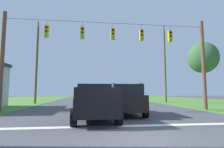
{
  "coord_description": "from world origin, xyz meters",
  "views": [
    {
      "loc": [
        -1.64,
        -5.88,
        1.51
      ],
      "look_at": [
        -0.07,
        7.2,
        2.85
      ],
      "focal_mm": 28.3,
      "sensor_mm": 36.0,
      "label": 1
    }
  ],
  "objects_px": {
    "suv_black": "(124,99)",
    "utility_pole_mid_right": "(165,63)",
    "overhead_signal_span": "(110,56)",
    "utility_pole_near_left": "(37,62)",
    "tree_roadside_far_right": "(203,58)",
    "distant_car_crossing_white": "(85,97)",
    "pickup_truck": "(94,102)"
  },
  "relations": [
    {
      "from": "distant_car_crossing_white",
      "to": "pickup_truck",
      "type": "bearing_deg",
      "value": -86.3
    },
    {
      "from": "distant_car_crossing_white",
      "to": "tree_roadside_far_right",
      "type": "xyz_separation_m",
      "value": [
        15.69,
        -3.02,
        5.29
      ]
    },
    {
      "from": "suv_black",
      "to": "utility_pole_near_left",
      "type": "height_order",
      "value": "utility_pole_near_left"
    },
    {
      "from": "pickup_truck",
      "to": "overhead_signal_span",
      "type": "bearing_deg",
      "value": 71.55
    },
    {
      "from": "suv_black",
      "to": "tree_roadside_far_right",
      "type": "bearing_deg",
      "value": 38.05
    },
    {
      "from": "utility_pole_mid_right",
      "to": "tree_roadside_far_right",
      "type": "xyz_separation_m",
      "value": [
        4.12,
        -2.88,
        0.38
      ]
    },
    {
      "from": "pickup_truck",
      "to": "utility_pole_mid_right",
      "type": "bearing_deg",
      "value": 54.01
    },
    {
      "from": "overhead_signal_span",
      "to": "tree_roadside_far_right",
      "type": "distance_m",
      "value": 15.6
    },
    {
      "from": "utility_pole_near_left",
      "to": "suv_black",
      "type": "bearing_deg",
      "value": -51.99
    },
    {
      "from": "distant_car_crossing_white",
      "to": "utility_pole_mid_right",
      "type": "distance_m",
      "value": 12.57
    },
    {
      "from": "pickup_truck",
      "to": "tree_roadside_far_right",
      "type": "relative_size",
      "value": 0.67
    },
    {
      "from": "suv_black",
      "to": "utility_pole_mid_right",
      "type": "height_order",
      "value": "utility_pole_mid_right"
    },
    {
      "from": "suv_black",
      "to": "utility_pole_mid_right",
      "type": "xyz_separation_m",
      "value": [
        8.55,
        12.79,
        4.64
      ]
    },
    {
      "from": "pickup_truck",
      "to": "tree_roadside_far_right",
      "type": "xyz_separation_m",
      "value": [
        14.74,
        11.74,
        5.11
      ]
    },
    {
      "from": "utility_pole_mid_right",
      "to": "tree_roadside_far_right",
      "type": "bearing_deg",
      "value": -34.94
    },
    {
      "from": "distant_car_crossing_white",
      "to": "utility_pole_mid_right",
      "type": "height_order",
      "value": "utility_pole_mid_right"
    },
    {
      "from": "overhead_signal_span",
      "to": "pickup_truck",
      "type": "xyz_separation_m",
      "value": [
        -1.32,
        -3.96,
        -3.41
      ]
    },
    {
      "from": "suv_black",
      "to": "utility_pole_mid_right",
      "type": "bearing_deg",
      "value": 56.25
    },
    {
      "from": "overhead_signal_span",
      "to": "utility_pole_near_left",
      "type": "distance_m",
      "value": 13.01
    },
    {
      "from": "utility_pole_near_left",
      "to": "tree_roadside_far_right",
      "type": "bearing_deg",
      "value": -5.14
    },
    {
      "from": "utility_pole_mid_right",
      "to": "utility_pole_near_left",
      "type": "relative_size",
      "value": 1.05
    },
    {
      "from": "pickup_truck",
      "to": "utility_pole_near_left",
      "type": "bearing_deg",
      "value": 117.79
    },
    {
      "from": "overhead_signal_span",
      "to": "utility_pole_mid_right",
      "type": "bearing_deg",
      "value": 48.91
    },
    {
      "from": "utility_pole_mid_right",
      "to": "utility_pole_near_left",
      "type": "distance_m",
      "value": 17.87
    },
    {
      "from": "overhead_signal_span",
      "to": "utility_pole_near_left",
      "type": "relative_size",
      "value": 1.52
    },
    {
      "from": "utility_pole_near_left",
      "to": "pickup_truck",
      "type": "bearing_deg",
      "value": -62.21
    },
    {
      "from": "overhead_signal_span",
      "to": "tree_roadside_far_right",
      "type": "height_order",
      "value": "tree_roadside_far_right"
    },
    {
      "from": "pickup_truck",
      "to": "suv_black",
      "type": "xyz_separation_m",
      "value": [
        2.07,
        1.82,
        0.09
      ]
    },
    {
      "from": "pickup_truck",
      "to": "utility_pole_near_left",
      "type": "xyz_separation_m",
      "value": [
        -7.23,
        13.71,
        4.4
      ]
    },
    {
      "from": "overhead_signal_span",
      "to": "utility_pole_near_left",
      "type": "height_order",
      "value": "utility_pole_near_left"
    },
    {
      "from": "pickup_truck",
      "to": "suv_black",
      "type": "relative_size",
      "value": 1.13
    },
    {
      "from": "tree_roadside_far_right",
      "to": "suv_black",
      "type": "bearing_deg",
      "value": -141.95
    }
  ]
}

